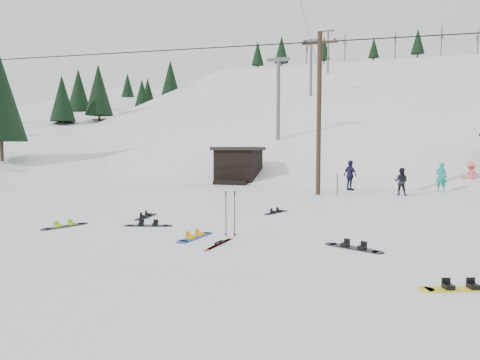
% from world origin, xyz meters
% --- Properties ---
extents(ground, '(200.00, 200.00, 0.00)m').
position_xyz_m(ground, '(0.00, 0.00, 0.00)').
color(ground, white).
rests_on(ground, ground).
extents(ski_slope, '(60.00, 85.24, 65.97)m').
position_xyz_m(ski_slope, '(0.00, 55.00, -12.00)').
color(ski_slope, white).
rests_on(ski_slope, ground).
extents(ridge_left, '(47.54, 95.03, 58.38)m').
position_xyz_m(ridge_left, '(-36.00, 48.00, -11.00)').
color(ridge_left, white).
rests_on(ridge_left, ground).
extents(treeline_left, '(20.00, 64.00, 10.00)m').
position_xyz_m(treeline_left, '(-34.00, 40.00, 0.00)').
color(treeline_left, black).
rests_on(treeline_left, ground).
extents(treeline_crest, '(50.00, 6.00, 10.00)m').
position_xyz_m(treeline_crest, '(0.00, 86.00, 0.00)').
color(treeline_crest, black).
rests_on(treeline_crest, ski_slope).
extents(utility_pole, '(2.00, 0.26, 9.00)m').
position_xyz_m(utility_pole, '(2.00, 14.00, 4.68)').
color(utility_pole, '#3A2819').
rests_on(utility_pole, ground).
extents(trail_sign, '(0.50, 0.09, 1.85)m').
position_xyz_m(trail_sign, '(3.10, 13.58, 1.27)').
color(trail_sign, '#595B60').
rests_on(trail_sign, ground).
extents(lift_hut, '(3.40, 4.10, 2.75)m').
position_xyz_m(lift_hut, '(-5.00, 20.94, 1.36)').
color(lift_hut, black).
rests_on(lift_hut, ground).
extents(lift_tower_near, '(2.20, 0.36, 8.00)m').
position_xyz_m(lift_tower_near, '(-4.00, 30.00, 7.86)').
color(lift_tower_near, '#595B60').
rests_on(lift_tower_near, ski_slope).
extents(lift_tower_mid, '(2.20, 0.36, 8.00)m').
position_xyz_m(lift_tower_mid, '(-4.00, 50.00, 14.36)').
color(lift_tower_mid, '#595B60').
rests_on(lift_tower_mid, ski_slope).
extents(lift_tower_far, '(2.20, 0.36, 8.00)m').
position_xyz_m(lift_tower_far, '(-4.00, 70.00, 20.86)').
color(lift_tower_far, '#595B60').
rests_on(lift_tower_far, ski_slope).
extents(hero_snowboard, '(0.49, 1.68, 0.12)m').
position_xyz_m(hero_snowboard, '(0.28, 0.97, 0.03)').
color(hero_snowboard, '#1A3FA9').
rests_on(hero_snowboard, ground).
extents(hero_skis, '(0.22, 1.67, 0.09)m').
position_xyz_m(hero_skis, '(1.24, 0.34, 0.02)').
color(hero_skis, red).
rests_on(hero_skis, ground).
extents(ski_poles, '(0.37, 0.10, 1.33)m').
position_xyz_m(ski_poles, '(1.17, 1.45, 0.68)').
color(ski_poles, black).
rests_on(ski_poles, ground).
extents(board_scatter_a, '(1.55, 0.67, 0.11)m').
position_xyz_m(board_scatter_a, '(-1.98, 2.22, 0.03)').
color(board_scatter_a, black).
rests_on(board_scatter_a, ground).
extents(board_scatter_b, '(0.49, 1.63, 0.12)m').
position_xyz_m(board_scatter_b, '(-3.01, 3.83, 0.03)').
color(board_scatter_b, black).
rests_on(board_scatter_b, ground).
extents(board_scatter_c, '(0.72, 1.59, 0.12)m').
position_xyz_m(board_scatter_c, '(-4.50, 1.26, 0.03)').
color(board_scatter_c, black).
rests_on(board_scatter_c, ground).
extents(board_scatter_d, '(1.49, 0.89, 0.11)m').
position_xyz_m(board_scatter_d, '(4.66, 0.97, 0.03)').
color(board_scatter_d, black).
rests_on(board_scatter_d, ground).
extents(board_scatter_e, '(1.47, 0.72, 0.11)m').
position_xyz_m(board_scatter_e, '(6.67, -1.76, 0.03)').
color(board_scatter_e, yellow).
rests_on(board_scatter_e, ground).
extents(board_scatter_f, '(0.69, 1.42, 0.10)m').
position_xyz_m(board_scatter_f, '(1.35, 6.45, 0.03)').
color(board_scatter_f, black).
rests_on(board_scatter_f, ground).
extents(skier_teal, '(0.64, 0.42, 1.74)m').
position_xyz_m(skier_teal, '(8.85, 18.40, 0.87)').
color(skier_teal, '#0D8B86').
rests_on(skier_teal, ground).
extents(skier_dark, '(0.87, 0.75, 1.53)m').
position_xyz_m(skier_dark, '(6.42, 15.11, 0.77)').
color(skier_dark, black).
rests_on(skier_dark, ground).
extents(skier_pink, '(1.23, 0.93, 1.69)m').
position_xyz_m(skier_pink, '(10.98, 21.08, 0.84)').
color(skier_pink, '#F65663').
rests_on(skier_pink, ground).
extents(skier_navy, '(1.10, 1.10, 1.88)m').
position_xyz_m(skier_navy, '(3.55, 17.21, 0.94)').
color(skier_navy, '#191739').
rests_on(skier_navy, ground).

